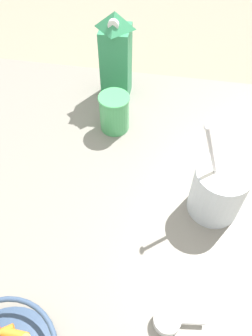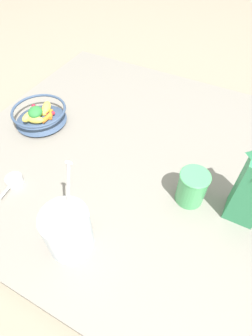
# 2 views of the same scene
# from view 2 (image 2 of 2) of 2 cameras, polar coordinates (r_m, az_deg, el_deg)

# --- Properties ---
(ground_plane) EXTENTS (6.00, 6.00, 0.00)m
(ground_plane) POSITION_cam_2_polar(r_m,az_deg,el_deg) (0.97, -0.26, 2.60)
(ground_plane) COLOR gray
(countertop) EXTENTS (1.09, 1.09, 0.04)m
(countertop) POSITION_cam_2_polar(r_m,az_deg,el_deg) (0.96, -0.27, 3.47)
(countertop) COLOR gray
(countertop) RESTS_ON ground_plane
(fruit_bowl) EXTENTS (0.21, 0.21, 0.08)m
(fruit_bowl) POSITION_cam_2_polar(r_m,az_deg,el_deg) (1.07, -18.27, 11.01)
(fruit_bowl) COLOR #384C6B
(fruit_bowl) RESTS_ON countertop
(yogurt_tub) EXTENTS (0.13, 0.12, 0.27)m
(yogurt_tub) POSITION_cam_2_polar(r_m,az_deg,el_deg) (0.68, -12.62, -12.94)
(yogurt_tub) COLOR silver
(yogurt_tub) RESTS_ON countertop
(drinking_cup) EXTENTS (0.09, 0.09, 0.11)m
(drinking_cup) POSITION_cam_2_polar(r_m,az_deg,el_deg) (0.78, 14.17, -4.01)
(drinking_cup) COLOR #4CB266
(drinking_cup) RESTS_ON countertop
(measuring_scoop) EXTENTS (0.10, 0.05, 0.03)m
(measuring_scoop) POSITION_cam_2_polar(r_m,az_deg,el_deg) (0.90, -23.16, -2.57)
(measuring_scoop) COLOR white
(measuring_scoop) RESTS_ON countertop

